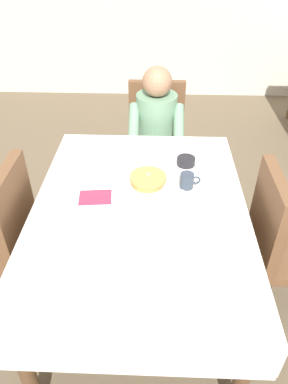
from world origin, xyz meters
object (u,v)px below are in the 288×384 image
(diner_person, at_px, (156,128))
(knife_right_of_plate, at_px, (183,189))
(fork_left_of_plate, at_px, (114,187))
(chair_right_side, at_px, (281,239))
(cup_coffee, at_px, (187,181))
(spoon_near_edge, at_px, (143,229))
(chair_left_side, at_px, (2,232))
(chair_diner, at_px, (156,134))
(breakfast_stack, at_px, (148,180))
(bowl_butter, at_px, (186,161))
(syrup_pitcher, at_px, (101,165))
(dining_table_main, at_px, (140,219))
(plate_breakfast, at_px, (148,185))

(diner_person, relative_size, knife_right_of_plate, 5.60)
(fork_left_of_plate, relative_size, knife_right_of_plate, 0.90)
(chair_right_side, distance_m, cup_coffee, 0.60)
(cup_coffee, height_order, spoon_near_edge, cup_coffee)
(cup_coffee, bearing_deg, chair_left_side, -170.48)
(chair_diner, xyz_separation_m, breakfast_stack, (-0.04, -1.00, 0.26))
(breakfast_stack, bearing_deg, cup_coffee, 0.34)
(chair_diner, distance_m, knife_right_of_plate, 1.06)
(chair_right_side, xyz_separation_m, knife_right_of_plate, (-0.54, 0.15, 0.21))
(diner_person, xyz_separation_m, bowl_butter, (0.18, -0.61, 0.09))
(chair_left_side, bearing_deg, bowl_butter, -68.68)
(diner_person, xyz_separation_m, spoon_near_edge, (-0.05, -1.19, 0.07))
(chair_diner, bearing_deg, fork_left_of_plate, 77.61)
(chair_left_side, distance_m, fork_left_of_plate, 0.67)
(cup_coffee, relative_size, knife_right_of_plate, 0.57)
(breakfast_stack, bearing_deg, syrup_pitcher, 152.19)
(chair_diner, distance_m, chair_left_side, 1.44)
(dining_table_main, bearing_deg, plate_breakfast, 76.38)
(dining_table_main, relative_size, knife_right_of_plate, 7.62)
(chair_diner, relative_size, plate_breakfast, 3.32)
(bowl_butter, bearing_deg, chair_left_side, -158.68)
(fork_left_of_plate, bearing_deg, cup_coffee, -86.08)
(bowl_butter, bearing_deg, spoon_near_edge, -112.08)
(bowl_butter, distance_m, fork_left_of_plate, 0.48)
(bowl_butter, xyz_separation_m, fork_left_of_plate, (-0.41, -0.25, -0.02))
(dining_table_main, bearing_deg, cup_coffee, 34.32)
(chair_diner, distance_m, syrup_pitcher, 0.94)
(diner_person, xyz_separation_m, plate_breakfast, (-0.03, -0.85, 0.08))
(plate_breakfast, height_order, fork_left_of_plate, plate_breakfast)
(chair_diner, bearing_deg, plate_breakfast, 88.03)
(chair_diner, height_order, fork_left_of_plate, chair_diner)
(bowl_butter, bearing_deg, knife_right_of_plate, -96.18)
(chair_left_side, xyz_separation_m, plate_breakfast, (0.81, 0.17, 0.22))
(breakfast_stack, relative_size, syrup_pitcher, 2.50)
(chair_diner, bearing_deg, chair_right_side, 120.73)
(chair_right_side, xyz_separation_m, bowl_butter, (-0.51, 0.40, 0.23))
(chair_right_side, height_order, cup_coffee, chair_right_side)
(plate_breakfast, xyz_separation_m, spoon_near_edge, (-0.02, -0.35, -0.01))
(fork_left_of_plate, bearing_deg, chair_right_side, -98.57)
(chair_diner, xyz_separation_m, chair_left_side, (-0.85, -1.17, 0.00))
(diner_person, relative_size, plate_breakfast, 4.00)
(diner_person, height_order, chair_left_side, diner_person)
(knife_right_of_plate, bearing_deg, dining_table_main, 126.91)
(dining_table_main, xyz_separation_m, fork_left_of_plate, (-0.15, 0.15, 0.09))
(breakfast_stack, distance_m, syrup_pitcher, 0.32)
(chair_diner, height_order, knife_right_of_plate, chair_diner)
(diner_person, relative_size, bowl_butter, 10.18)
(plate_breakfast, bearing_deg, diner_person, 87.66)
(knife_right_of_plate, bearing_deg, breakfast_stack, 87.72)
(chair_left_side, distance_m, breakfast_stack, 0.86)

